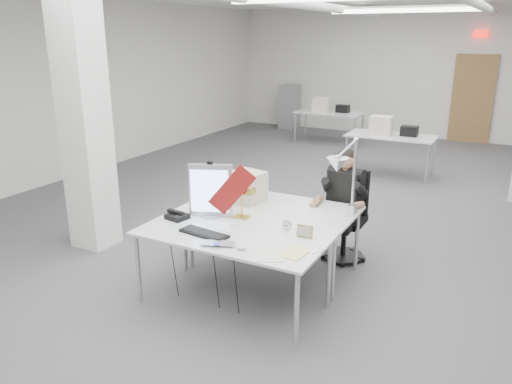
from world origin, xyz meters
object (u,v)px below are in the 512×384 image
at_px(desk_main, 232,235).
at_px(seated_person, 345,187).
at_px(desk_phone, 177,216).
at_px(architect_lamp, 346,182).
at_px(monitor, 211,191).
at_px(laptop, 217,246).
at_px(bankers_lamp, 242,203).
at_px(office_chair, 345,212).
at_px(beige_monitor, 247,187).

relative_size(desk_main, seated_person, 1.80).
bearing_deg(seated_person, desk_phone, -121.58).
bearing_deg(architect_lamp, monitor, -138.37).
bearing_deg(desk_phone, laptop, -18.42).
distance_m(bankers_lamp, architect_lamp, 1.07).
xyz_separation_m(office_chair, monitor, (-1.05, -1.22, 0.44)).
relative_size(bankers_lamp, beige_monitor, 0.86).
bearing_deg(beige_monitor, seated_person, 42.12).
relative_size(seated_person, desk_phone, 4.97).
bearing_deg(seated_person, bankers_lamp, -113.55).
distance_m(desk_phone, architect_lamp, 1.73).
distance_m(seated_person, monitor, 1.58).
bearing_deg(office_chair, laptop, -95.79).
relative_size(seated_person, beige_monitor, 2.80).
xyz_separation_m(desk_phone, architect_lamp, (1.55, 0.66, 0.41)).
distance_m(seated_person, desk_phone, 1.92).
bearing_deg(laptop, desk_main, 75.40).
relative_size(monitor, architect_lamp, 0.64).
bearing_deg(beige_monitor, bankers_lamp, -55.68).
height_order(bankers_lamp, beige_monitor, beige_monitor).
xyz_separation_m(desk_phone, beige_monitor, (0.36, 0.82, 0.14)).
height_order(seated_person, bankers_lamp, seated_person).
xyz_separation_m(desk_main, seated_person, (0.62, 1.48, 0.16)).
bearing_deg(seated_person, laptop, -96.24).
height_order(seated_person, beige_monitor, seated_person).
distance_m(monitor, architect_lamp, 1.36).
distance_m(office_chair, seated_person, 0.32).
bearing_deg(desk_main, office_chair, 68.10).
distance_m(desk_main, beige_monitor, 0.98).
bearing_deg(desk_main, desk_phone, 173.29).
distance_m(desk_main, desk_phone, 0.70).
height_order(monitor, laptop, monitor).
bearing_deg(office_chair, seated_person, -78.49).
relative_size(seated_person, laptop, 3.33).
relative_size(monitor, beige_monitor, 1.55).
distance_m(laptop, bankers_lamp, 0.78).
relative_size(office_chair, seated_person, 1.18).
relative_size(desk_main, desk_phone, 8.95).
height_order(seated_person, architect_lamp, architect_lamp).
xyz_separation_m(office_chair, desk_phone, (-1.31, -1.45, 0.19)).
distance_m(seated_person, architect_lamp, 0.83).
bearing_deg(bankers_lamp, seated_person, 59.46).
xyz_separation_m(seated_person, architect_lamp, (0.23, -0.74, 0.29)).
xyz_separation_m(office_chair, laptop, (-0.58, -1.87, 0.18)).
bearing_deg(monitor, office_chair, 27.51).
height_order(desk_main, desk_phone, desk_phone).
xyz_separation_m(bankers_lamp, architect_lamp, (0.98, 0.32, 0.28)).
bearing_deg(seated_person, desk_main, -101.05).
bearing_deg(laptop, beige_monitor, 86.22).
bearing_deg(desk_main, bankers_lamp, 107.21).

